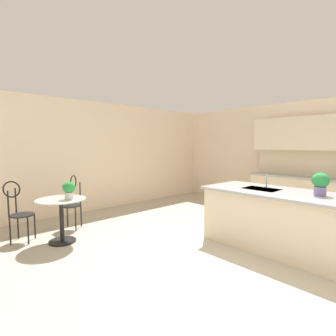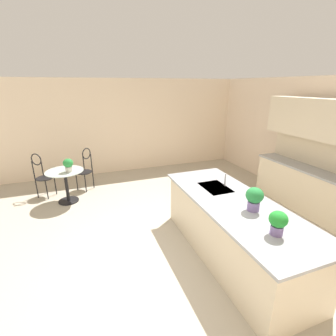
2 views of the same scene
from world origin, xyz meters
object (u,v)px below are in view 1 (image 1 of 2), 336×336
at_px(chair_near_window, 18,208).
at_px(potted_plant_counter_near, 320,183).
at_px(bistro_table, 62,216).
at_px(potted_plant_on_table, 69,189).
at_px(chair_by_island, 72,199).

distance_m(chair_near_window, potted_plant_counter_near, 4.76).
bearing_deg(bistro_table, potted_plant_counter_near, 38.31).
height_order(chair_near_window, potted_plant_on_table, chair_near_window).
relative_size(chair_by_island, potted_plant_counter_near, 3.19).
height_order(chair_near_window, chair_by_island, same).
xyz_separation_m(bistro_table, chair_near_window, (-0.51, -0.52, 0.13)).
relative_size(bistro_table, chair_by_island, 0.77).
distance_m(bistro_table, potted_plant_on_table, 0.48).
distance_m(potted_plant_on_table, potted_plant_counter_near, 3.86).
bearing_deg(potted_plant_on_table, potted_plant_counter_near, 38.04).
relative_size(bistro_table, potted_plant_on_table, 2.73).
relative_size(chair_near_window, potted_plant_on_table, 3.55).
xyz_separation_m(bistro_table, chair_by_island, (-0.63, 0.44, 0.13)).
height_order(bistro_table, chair_by_island, chair_by_island).
relative_size(chair_by_island, potted_plant_on_table, 3.55).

